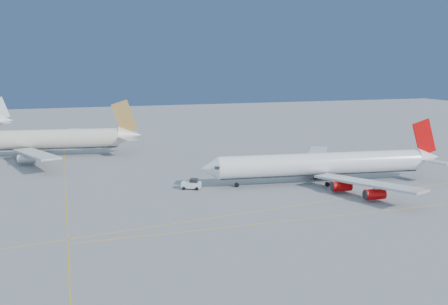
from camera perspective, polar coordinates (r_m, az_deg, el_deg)
ground at (r=109.53m, az=3.98°, el=-5.66°), size 500.00×500.00×0.00m
taxiway_lines at (r=111.05m, az=-4.35°, el=-5.43°), size 118.86×140.00×0.02m
airliner_virgin at (r=128.07m, az=11.59°, el=-1.31°), size 63.82×56.98×15.74m
airliner_etihad at (r=171.18m, az=-20.93°, el=1.36°), size 69.02×63.25×18.03m
pushback_tug at (r=120.16m, az=-3.70°, el=-3.63°), size 5.06×4.22×2.55m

